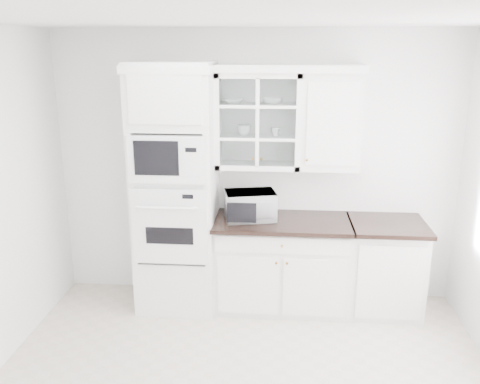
{
  "coord_description": "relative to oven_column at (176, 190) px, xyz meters",
  "views": [
    {
      "loc": [
        0.24,
        -3.21,
        2.54
      ],
      "look_at": [
        -0.1,
        1.05,
        1.3
      ],
      "focal_mm": 38.0,
      "sensor_mm": 36.0,
      "label": 1
    }
  ],
  "objects": [
    {
      "name": "countertop_microwave",
      "position": [
        0.72,
        0.02,
        -0.14
      ],
      "size": [
        0.55,
        0.49,
        0.27
      ],
      "primitive_type": "imported",
      "rotation": [
        0.0,
        0.0,
        3.36
      ],
      "color": "white",
      "rests_on": "base_cabinet_run"
    },
    {
      "name": "upper_cabinet_solid",
      "position": [
        1.46,
        0.17,
        0.65
      ],
      "size": [
        0.55,
        0.33,
        0.9
      ],
      "primitive_type": "cube",
      "color": "white",
      "rests_on": "room_shell"
    },
    {
      "name": "cup_b",
      "position": [
        0.94,
        0.17,
        0.55
      ],
      "size": [
        0.1,
        0.1,
        0.08
      ],
      "primitive_type": "imported",
      "rotation": [
        0.0,
        0.0,
        -0.24
      ],
      "color": "white",
      "rests_on": "upper_cabinet_glass"
    },
    {
      "name": "upper_cabinet_glass",
      "position": [
        0.78,
        0.17,
        0.65
      ],
      "size": [
        0.8,
        0.33,
        0.9
      ],
      "color": "white",
      "rests_on": "room_shell"
    },
    {
      "name": "room_shell",
      "position": [
        0.75,
        -0.99,
        0.58
      ],
      "size": [
        4.0,
        3.5,
        2.7
      ],
      "color": "white",
      "rests_on": "ground"
    },
    {
      "name": "extra_base_cabinet",
      "position": [
        2.03,
        0.03,
        -0.74
      ],
      "size": [
        0.72,
        0.67,
        0.92
      ],
      "color": "white",
      "rests_on": "ground"
    },
    {
      "name": "base_cabinet_run",
      "position": [
        1.03,
        0.03,
        -0.74
      ],
      "size": [
        1.32,
        0.67,
        0.92
      ],
      "color": "white",
      "rests_on": "ground"
    },
    {
      "name": "bowl_b",
      "position": [
        0.91,
        0.16,
        0.84
      ],
      "size": [
        0.22,
        0.22,
        0.06
      ],
      "primitive_type": "imported",
      "rotation": [
        0.0,
        0.0,
        0.23
      ],
      "color": "white",
      "rests_on": "upper_cabinet_glass"
    },
    {
      "name": "crown_molding",
      "position": [
        0.68,
        0.14,
        1.14
      ],
      "size": [
        2.14,
        0.38,
        0.07
      ],
      "primitive_type": "cube",
      "color": "white",
      "rests_on": "room_shell"
    },
    {
      "name": "cup_a",
      "position": [
        0.65,
        0.18,
        0.56
      ],
      "size": [
        0.15,
        0.15,
        0.1
      ],
      "primitive_type": "imported",
      "rotation": [
        0.0,
        0.0,
        -0.21
      ],
      "color": "white",
      "rests_on": "upper_cabinet_glass"
    },
    {
      "name": "oven_column",
      "position": [
        0.0,
        0.0,
        0.0
      ],
      "size": [
        0.76,
        0.68,
        2.4
      ],
      "color": "white",
      "rests_on": "ground"
    },
    {
      "name": "bowl_a",
      "position": [
        0.55,
        0.15,
        0.83
      ],
      "size": [
        0.2,
        0.2,
        0.05
      ],
      "primitive_type": "imported",
      "rotation": [
        0.0,
        0.0,
        -0.05
      ],
      "color": "white",
      "rests_on": "upper_cabinet_glass"
    }
  ]
}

